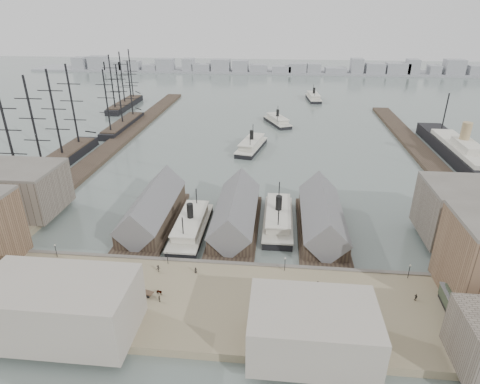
# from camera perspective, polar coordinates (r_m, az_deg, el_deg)

# --- Properties ---
(ground) EXTENTS (900.00, 900.00, 0.00)m
(ground) POSITION_cam_1_polar(r_m,az_deg,el_deg) (110.79, -1.58, -9.37)
(ground) COLOR #54625D
(ground) RESTS_ON ground
(quay) EXTENTS (180.00, 30.00, 2.00)m
(quay) POSITION_cam_1_polar(r_m,az_deg,el_deg) (94.46, -3.16, -15.68)
(quay) COLOR #7E7255
(quay) RESTS_ON ground
(seawall) EXTENTS (180.00, 1.20, 2.30)m
(seawall) POSITION_cam_1_polar(r_m,az_deg,el_deg) (105.91, -1.94, -10.44)
(seawall) COLOR #59544C
(seawall) RESTS_ON ground
(west_wharf) EXTENTS (10.00, 220.00, 1.60)m
(west_wharf) POSITION_cam_1_polar(r_m,az_deg,el_deg) (215.84, -16.46, 7.34)
(west_wharf) COLOR #2D231C
(west_wharf) RESTS_ON ground
(east_wharf) EXTENTS (10.00, 180.00, 1.60)m
(east_wharf) POSITION_cam_1_polar(r_m,az_deg,el_deg) (201.95, 24.56, 4.88)
(east_wharf) COLOR #2D231C
(east_wharf) RESTS_ON ground
(ferry_shed_west) EXTENTS (14.00, 42.00, 12.60)m
(ferry_shed_west) POSITION_cam_1_polar(r_m,az_deg,el_deg) (127.95, -12.28, -2.53)
(ferry_shed_west) COLOR #2D231C
(ferry_shed_west) RESTS_ON ground
(ferry_shed_center) EXTENTS (14.00, 42.00, 12.60)m
(ferry_shed_center) POSITION_cam_1_polar(r_m,az_deg,el_deg) (122.73, -0.61, -3.15)
(ferry_shed_center) COLOR #2D231C
(ferry_shed_center) RESTS_ON ground
(ferry_shed_east) EXTENTS (14.00, 42.00, 12.60)m
(ferry_shed_east) POSITION_cam_1_polar(r_m,az_deg,el_deg) (122.91, 11.55, -3.66)
(ferry_shed_east) COLOR #2D231C
(ferry_shed_east) RESTS_ON ground
(warehouse_west_back) EXTENTS (26.00, 20.00, 14.00)m
(warehouse_west_back) POSITION_cam_1_polar(r_m,az_deg,el_deg) (146.36, -28.95, 0.25)
(warehouse_west_back) COLOR #60564C
(warehouse_west_back) RESTS_ON west_land
(warehouse_east_back) EXTENTS (28.00, 20.00, 15.00)m
(warehouse_east_back) POSITION_cam_1_polar(r_m,az_deg,el_deg) (130.74, 30.43, -2.63)
(warehouse_east_back) COLOR #60564C
(warehouse_east_back) RESTS_ON east_land
(street_bldg_center) EXTENTS (24.00, 16.00, 10.00)m
(street_bldg_center) POSITION_cam_1_polar(r_m,az_deg,el_deg) (81.14, 10.26, -18.68)
(street_bldg_center) COLOR gray
(street_bldg_center) RESTS_ON quay
(street_bldg_west) EXTENTS (30.00, 16.00, 12.00)m
(street_bldg_west) POSITION_cam_1_polar(r_m,az_deg,el_deg) (90.49, -24.33, -14.70)
(street_bldg_west) COLOR gray
(street_bldg_west) RESTS_ON quay
(lamp_post_far_w) EXTENTS (0.44, 0.44, 3.92)m
(lamp_post_far_w) POSITION_cam_1_polar(r_m,az_deg,el_deg) (116.65, -24.77, -7.29)
(lamp_post_far_w) COLOR black
(lamp_post_far_w) RESTS_ON quay
(lamp_post_near_w) EXTENTS (0.44, 0.44, 3.92)m
(lamp_post_near_w) POSITION_cam_1_polar(r_m,az_deg,el_deg) (105.25, -10.32, -8.79)
(lamp_post_near_w) COLOR black
(lamp_post_near_w) RESTS_ON quay
(lamp_post_near_e) EXTENTS (0.44, 0.44, 3.92)m
(lamp_post_near_e) POSITION_cam_1_polar(r_m,az_deg,el_deg) (101.72, 6.42, -9.82)
(lamp_post_near_e) COLOR black
(lamp_post_near_e) RESTS_ON quay
(lamp_post_far_e) EXTENTS (0.44, 0.44, 3.92)m
(lamp_post_far_e) POSITION_cam_1_polar(r_m,az_deg,el_deg) (106.86, 22.97, -10.03)
(lamp_post_far_e) COLOR black
(lamp_post_far_e) RESTS_ON quay
(far_shore) EXTENTS (500.00, 40.00, 15.72)m
(far_shore) POSITION_cam_1_polar(r_m,az_deg,el_deg) (429.07, 3.97, 17.07)
(far_shore) COLOR gray
(far_shore) RESTS_ON ground
(ferry_docked_west) EXTENTS (8.79, 29.31, 10.47)m
(ferry_docked_west) POSITION_cam_1_polar(r_m,az_deg,el_deg) (121.58, -6.99, -4.82)
(ferry_docked_west) COLOR black
(ferry_docked_west) RESTS_ON ground
(ferry_docked_east) EXTENTS (8.92, 29.74, 10.62)m
(ferry_docked_east) POSITION_cam_1_polar(r_m,az_deg,el_deg) (125.55, 5.45, -3.70)
(ferry_docked_east) COLOR black
(ferry_docked_east) RESTS_ON ground
(ferry_open_near) EXTENTS (14.15, 29.41, 10.10)m
(ferry_open_near) POSITION_cam_1_polar(r_m,az_deg,el_deg) (191.80, 1.65, 6.70)
(ferry_open_near) COLOR black
(ferry_open_near) RESTS_ON ground
(ferry_open_mid) EXTENTS (17.35, 26.43, 9.12)m
(ferry_open_mid) POSITION_cam_1_polar(r_m,az_deg,el_deg) (236.40, 5.33, 10.08)
(ferry_open_mid) COLOR black
(ferry_open_mid) RESTS_ON ground
(ferry_open_far) EXTENTS (10.65, 27.30, 9.51)m
(ferry_open_far) POSITION_cam_1_polar(r_m,az_deg,el_deg) (303.65, 10.42, 13.13)
(ferry_open_far) COLOR black
(ferry_open_far) RESTS_ON ground
(sailing_ship_near) EXTENTS (9.67, 66.61, 39.75)m
(sailing_ship_near) POSITION_cam_1_polar(r_m,az_deg,el_deg) (185.44, -24.98, 3.84)
(sailing_ship_near) COLOR black
(sailing_ship_near) RESTS_ON ground
(sailing_ship_mid) EXTENTS (8.38, 48.45, 34.47)m
(sailing_ship_mid) POSITION_cam_1_polar(r_m,az_deg,el_deg) (236.40, -16.31, 9.27)
(sailing_ship_mid) COLOR black
(sailing_ship_mid) RESTS_ON ground
(sailing_ship_far) EXTENTS (8.73, 48.48, 35.88)m
(sailing_ship_far) POSITION_cam_1_polar(r_m,az_deg,el_deg) (287.13, -16.04, 11.99)
(sailing_ship_far) COLOR black
(sailing_ship_far) RESTS_ON ground
(ocean_steamer) EXTENTS (11.97, 87.45, 17.49)m
(ocean_steamer) POSITION_cam_1_polar(r_m,az_deg,el_deg) (201.43, 28.91, 4.86)
(ocean_steamer) COLOR black
(ocean_steamer) RESTS_ON ground
(tram) EXTENTS (3.05, 10.30, 3.63)m
(tram) POSITION_cam_1_polar(r_m,az_deg,el_deg) (101.29, 27.87, -13.81)
(tram) COLOR black
(tram) RESTS_ON quay
(horse_cart_left) EXTENTS (4.77, 2.24, 1.52)m
(horse_cart_left) POSITION_cam_1_polar(r_m,az_deg,el_deg) (111.05, -26.88, -10.65)
(horse_cart_left) COLOR black
(horse_cart_left) RESTS_ON quay
(horse_cart_center) EXTENTS (4.88, 2.42, 1.44)m
(horse_cart_center) POSITION_cam_1_polar(r_m,az_deg,el_deg) (96.68, -12.03, -13.83)
(horse_cart_center) COLOR black
(horse_cart_center) RESTS_ON quay
(horse_cart_right) EXTENTS (4.73, 2.60, 1.42)m
(horse_cart_right) POSITION_cam_1_polar(r_m,az_deg,el_deg) (91.93, 8.44, -15.89)
(horse_cart_right) COLOR black
(horse_cart_right) RESTS_ON quay
(pedestrian_0) EXTENTS (0.48, 0.66, 1.81)m
(pedestrian_0) POSITION_cam_1_polar(r_m,az_deg,el_deg) (111.52, -25.57, -10.12)
(pedestrian_0) COLOR black
(pedestrian_0) RESTS_ON quay
(pedestrian_1) EXTENTS (1.04, 1.04, 1.70)m
(pedestrian_1) POSITION_cam_1_polar(r_m,az_deg,el_deg) (107.53, -28.70, -12.28)
(pedestrian_1) COLOR black
(pedestrian_1) RESTS_ON quay
(pedestrian_2) EXTENTS (1.32, 1.21, 1.79)m
(pedestrian_2) POSITION_cam_1_polar(r_m,az_deg,el_deg) (103.92, -11.56, -10.61)
(pedestrian_2) COLOR black
(pedestrian_2) RESTS_ON quay
(pedestrian_3) EXTENTS (0.65, 1.02, 1.61)m
(pedestrian_3) POSITION_cam_1_polar(r_m,az_deg,el_deg) (94.77, -11.40, -14.66)
(pedestrian_3) COLOR black
(pedestrian_3) RESTS_ON quay
(pedestrian_4) EXTENTS (0.88, 0.71, 1.57)m
(pedestrian_4) POSITION_cam_1_polar(r_m,az_deg,el_deg) (102.10, -6.32, -10.99)
(pedestrian_4) COLOR black
(pedestrian_4) RESTS_ON quay
(pedestrian_5) EXTENTS (0.77, 0.68, 1.75)m
(pedestrian_5) POSITION_cam_1_polar(r_m,az_deg,el_deg) (90.22, 2.20, -16.41)
(pedestrian_5) COLOR black
(pedestrian_5) RESTS_ON quay
(pedestrian_6) EXTENTS (0.83, 0.97, 1.76)m
(pedestrian_6) POSITION_cam_1_polar(r_m,az_deg,el_deg) (98.60, 10.98, -12.77)
(pedestrian_6) COLOR black
(pedestrian_6) RESTS_ON quay
(pedestrian_7) EXTENTS (0.96, 1.20, 1.62)m
(pedestrian_7) POSITION_cam_1_polar(r_m,az_deg,el_deg) (87.48, 11.74, -18.70)
(pedestrian_7) COLOR black
(pedestrian_7) RESTS_ON quay
(pedestrian_8) EXTENTS (0.81, 1.06, 1.68)m
(pedestrian_8) POSITION_cam_1_polar(r_m,az_deg,el_deg) (101.46, 23.72, -13.53)
(pedestrian_8) COLOR black
(pedestrian_8) RESTS_ON quay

